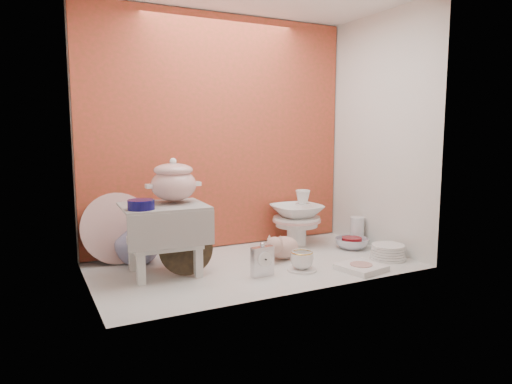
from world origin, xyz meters
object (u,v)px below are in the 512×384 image
(soup_tureen, at_px, (174,180))
(floral_platter, at_px, (118,228))
(mantel_clock, at_px, (262,260))
(plush_pig, at_px, (283,247))
(blue_white_vase, at_px, (137,240))
(gold_rim_teacup, at_px, (302,260))
(crystal_bowl, at_px, (352,243))
(step_stool, at_px, (164,240))
(porcelain_tower, at_px, (297,218))
(dinner_plate_stack, at_px, (388,252))

(soup_tureen, xyz_separation_m, floral_platter, (-0.25, 0.30, -0.30))
(mantel_clock, height_order, plush_pig, mantel_clock)
(soup_tureen, distance_m, blue_white_vase, 0.46)
(gold_rim_teacup, bearing_deg, crystal_bowl, 25.21)
(mantel_clock, height_order, crystal_bowl, mantel_clock)
(step_stool, height_order, plush_pig, step_stool)
(soup_tureen, bearing_deg, crystal_bowl, -3.16)
(plush_pig, bearing_deg, gold_rim_teacup, -100.60)
(mantel_clock, bearing_deg, porcelain_tower, 39.05)
(blue_white_vase, bearing_deg, gold_rim_teacup, -36.59)
(soup_tureen, bearing_deg, plush_pig, -7.45)
(dinner_plate_stack, bearing_deg, floral_platter, 155.27)
(floral_platter, xyz_separation_m, gold_rim_teacup, (0.87, -0.63, -0.14))
(gold_rim_teacup, xyz_separation_m, dinner_plate_stack, (0.58, -0.04, -0.02))
(blue_white_vase, distance_m, porcelain_tower, 1.05)
(soup_tureen, relative_size, gold_rim_teacup, 2.26)
(soup_tureen, xyz_separation_m, blue_white_vase, (-0.15, 0.25, -0.36))
(soup_tureen, bearing_deg, dinner_plate_stack, -16.82)
(soup_tureen, bearing_deg, porcelain_tower, 11.15)
(blue_white_vase, xyz_separation_m, plush_pig, (0.79, -0.33, -0.06))
(step_stool, xyz_separation_m, blue_white_vase, (-0.08, 0.29, -0.05))
(soup_tureen, height_order, gold_rim_teacup, soup_tureen)
(floral_platter, xyz_separation_m, plush_pig, (0.89, -0.39, -0.13))
(floral_platter, distance_m, porcelain_tower, 1.15)
(gold_rim_teacup, bearing_deg, step_stool, 157.50)
(mantel_clock, bearing_deg, gold_rim_teacup, -7.53)
(crystal_bowl, xyz_separation_m, porcelain_tower, (-0.27, 0.24, 0.15))
(gold_rim_teacup, distance_m, porcelain_tower, 0.58)
(blue_white_vase, height_order, gold_rim_teacup, blue_white_vase)
(mantel_clock, bearing_deg, crystal_bowl, 12.93)
(floral_platter, relative_size, blue_white_vase, 1.54)
(soup_tureen, relative_size, floral_platter, 0.68)
(blue_white_vase, xyz_separation_m, mantel_clock, (0.53, -0.56, -0.05))
(step_stool, distance_m, plush_pig, 0.72)
(mantel_clock, xyz_separation_m, plush_pig, (0.26, 0.23, -0.02))
(blue_white_vase, distance_m, plush_pig, 0.86)
(gold_rim_teacup, xyz_separation_m, porcelain_tower, (0.28, 0.50, 0.13))
(floral_platter, bearing_deg, blue_white_vase, -30.49)
(step_stool, bearing_deg, crystal_bowl, 1.68)
(soup_tureen, height_order, porcelain_tower, soup_tureen)
(plush_pig, bearing_deg, step_stool, 170.65)
(step_stool, bearing_deg, porcelain_tower, 15.45)
(dinner_plate_stack, height_order, crystal_bowl, dinner_plate_stack)
(mantel_clock, xyz_separation_m, crystal_bowl, (0.79, 0.25, -0.06))
(blue_white_vase, bearing_deg, dinner_plate_stack, -24.28)
(gold_rim_teacup, relative_size, porcelain_tower, 0.34)
(plush_pig, bearing_deg, crystal_bowl, -3.67)
(dinner_plate_stack, bearing_deg, step_stool, 165.68)
(porcelain_tower, bearing_deg, soup_tureen, -168.85)
(dinner_plate_stack, height_order, porcelain_tower, porcelain_tower)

